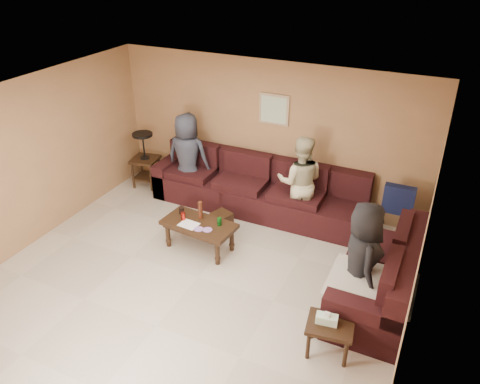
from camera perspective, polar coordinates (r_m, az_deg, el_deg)
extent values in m
plane|color=#BAAE9D|center=(6.69, -5.13, -10.30)|extent=(5.50, 5.50, 0.00)
cube|color=white|center=(5.49, -6.25, 9.97)|extent=(5.50, 5.00, 0.10)
cube|color=#9D724A|center=(8.01, 3.44, 7.11)|extent=(5.50, 0.10, 2.50)
cube|color=#9D724A|center=(4.46, -22.62, -15.50)|extent=(5.50, 0.10, 2.50)
cube|color=#9D724A|center=(7.64, -23.80, 3.49)|extent=(0.10, 5.00, 2.50)
cube|color=#9D724A|center=(5.32, 21.10, -7.20)|extent=(0.10, 5.00, 2.50)
cube|color=black|center=(8.07, 2.02, -0.73)|extent=(3.70, 0.90, 0.45)
cube|color=black|center=(8.14, 3.01, 3.06)|extent=(3.70, 0.24, 0.45)
cube|color=black|center=(8.77, -8.40, 2.17)|extent=(0.24, 0.90, 0.63)
cube|color=black|center=(6.42, 16.09, -10.85)|extent=(0.90, 2.00, 0.45)
cube|color=black|center=(6.14, 19.68, -8.27)|extent=(0.24, 2.00, 0.45)
cube|color=black|center=(5.70, 14.47, -15.41)|extent=(0.90, 0.24, 0.63)
cube|color=#12183A|center=(7.35, 18.78, -0.91)|extent=(0.45, 0.14, 0.45)
cube|color=beige|center=(5.85, 15.71, -10.79)|extent=(1.00, 0.85, 0.04)
cube|color=black|center=(7.00, -5.02, -3.95)|extent=(1.14, 0.64, 0.06)
cube|color=black|center=(7.04, -5.00, -4.35)|extent=(1.05, 0.56, 0.05)
cylinder|color=black|center=(7.23, -8.77, -5.20)|extent=(0.07, 0.07, 0.40)
cylinder|color=black|center=(6.79, -2.78, -7.40)|extent=(0.07, 0.07, 0.40)
cylinder|color=black|center=(7.49, -6.89, -3.75)|extent=(0.07, 0.07, 0.40)
cylinder|color=black|center=(7.06, -1.02, -5.76)|extent=(0.07, 0.07, 0.40)
cylinder|color=#AD1D13|center=(7.05, -6.94, -2.95)|extent=(0.07, 0.07, 0.12)
cylinder|color=#157A23|center=(6.88, -2.53, -3.62)|extent=(0.07, 0.07, 0.12)
cylinder|color=#3C1A0D|center=(7.02, -4.85, -2.22)|extent=(0.07, 0.07, 0.28)
cylinder|color=black|center=(7.21, -7.15, -2.24)|extent=(0.08, 0.08, 0.11)
cube|color=silver|center=(6.96, -6.27, -3.95)|extent=(0.30, 0.24, 0.00)
cylinder|color=#DD4E96|center=(6.84, -5.06, -4.53)|extent=(0.14, 0.14, 0.01)
cylinder|color=#DD4E96|center=(6.81, -4.00, -4.62)|extent=(0.14, 0.14, 0.01)
cube|color=black|center=(8.91, -11.50, 3.92)|extent=(0.53, 0.53, 0.05)
cube|color=black|center=(9.06, -11.29, 1.90)|extent=(0.47, 0.47, 0.03)
cylinder|color=black|center=(8.96, -12.92, 2.00)|extent=(0.05, 0.05, 0.54)
cylinder|color=black|center=(8.80, -10.79, 1.71)|extent=(0.05, 0.05, 0.54)
cylinder|color=black|center=(9.25, -11.87, 3.00)|extent=(0.05, 0.05, 0.54)
cylinder|color=black|center=(9.10, -9.79, 2.74)|extent=(0.05, 0.05, 0.54)
cylinder|color=black|center=(8.90, -11.53, 4.14)|extent=(0.17, 0.17, 0.03)
cylinder|color=black|center=(8.80, -11.68, 5.53)|extent=(0.03, 0.03, 0.44)
cylinder|color=black|center=(8.72, -11.82, 6.87)|extent=(0.37, 0.37, 0.05)
cube|color=black|center=(5.50, 10.95, -15.67)|extent=(0.57, 0.49, 0.05)
cylinder|color=black|center=(5.54, 8.31, -17.94)|extent=(0.05, 0.05, 0.40)
cylinder|color=black|center=(5.52, 12.75, -18.61)|extent=(0.05, 0.05, 0.40)
cylinder|color=black|center=(5.76, 8.86, -15.69)|extent=(0.05, 0.05, 0.40)
cylinder|color=black|center=(5.75, 13.08, -16.33)|extent=(0.05, 0.05, 0.40)
cube|color=white|center=(5.45, 10.53, -14.99)|extent=(0.25, 0.15, 0.10)
cube|color=silver|center=(5.40, 10.60, -14.45)|extent=(0.06, 0.04, 0.05)
cube|color=black|center=(7.51, -2.24, -3.72)|extent=(0.36, 0.36, 0.34)
cube|color=#A08464|center=(7.80, 4.17, 10.01)|extent=(0.52, 0.03, 0.52)
cube|color=beige|center=(7.79, 4.13, 9.98)|extent=(0.44, 0.01, 0.44)
imported|color=#2C303D|center=(8.28, -6.39, 4.28)|extent=(0.84, 0.60, 1.58)
imported|color=beige|center=(7.48, 7.33, 1.23)|extent=(0.88, 0.77, 1.54)
imported|color=black|center=(5.90, 14.59, -7.96)|extent=(0.76, 0.88, 1.53)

